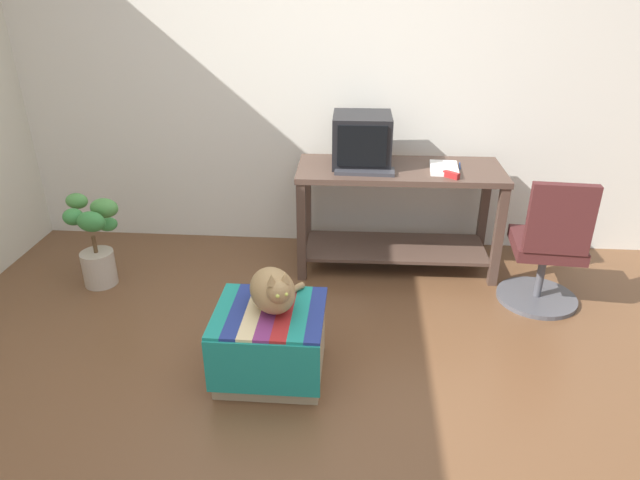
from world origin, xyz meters
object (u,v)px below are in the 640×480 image
Objects in this scene: ottoman_with_blanket at (270,343)px; office_chair at (548,252)px; tv_monitor at (362,140)px; stapler at (451,175)px; keyboard at (365,171)px; desk at (398,201)px; cat at (273,290)px; book at (444,168)px; potted_plant at (96,244)px.

ottoman_with_blanket is 0.65× the size of office_chair.
office_chair is at bearing -24.81° from tv_monitor.
ottoman_with_blanket is 5.23× the size of stapler.
keyboard is 0.45× the size of office_chair.
office_chair is (0.93, -0.47, -0.13)m from desk.
office_chair is at bearing -28.13° from desk.
keyboard is 1.27m from cat.
tv_monitor is 1.47× the size of book.
tv_monitor reaches higher than keyboard.
tv_monitor is 1.47m from cat.
stapler is at bearing -74.99° from book.
potted_plant is at bearing 3.59° from office_chair.
keyboard is 3.64× the size of stapler.
potted_plant is (-1.79, -0.49, -0.62)m from tv_monitor.
stapler is (2.38, 0.25, 0.47)m from potted_plant.
stapler reaches higher than desk.
ottoman_with_blanket is 1.86m from office_chair.
office_chair is at bearing -0.67° from potted_plant.
desk is 1.05m from office_chair.
keyboard is (-0.25, -0.13, 0.26)m from desk.
keyboard is at bearing 124.47° from stapler.
book is 0.65× the size of cat.
potted_plant is at bearing -169.05° from desk.
ottoman_with_blanket is at bearing 31.16° from office_chair.
potted_plant is 2.44m from stapler.
book is 1.62m from cat.
cat is (-0.43, -1.35, -0.42)m from tv_monitor.
tv_monitor is at bearing 71.75° from ottoman_with_blanket.
desk is 3.38× the size of cat.
desk is at bearing 36.78° from cat.
tv_monitor is 1.01× the size of keyboard.
cat is at bearing -109.75° from keyboard.
stapler is at bearing -31.26° from desk.
potted_plant is (-1.34, 0.87, 0.11)m from ottoman_with_blanket.
stapler is (0.59, -0.24, -0.15)m from tv_monitor.
stapler is at bearing 47.11° from ottoman_with_blanket.
keyboard is 1.45× the size of book.
ottoman_with_blanket is at bearing -119.91° from desk.
ottoman_with_blanket is at bearing -124.53° from book.
book is 0.87m from office_chair.
book is 2.43m from potted_plant.
keyboard is 0.95× the size of cat.
potted_plant is 0.72× the size of office_chair.
office_chair is at bearing 26.89° from ottoman_with_blanket.
ottoman_with_blanket is 0.32m from cat.
desk is at bearing 29.83° from keyboard.
ottoman_with_blanket is (-0.48, -1.18, -0.58)m from keyboard.
keyboard is at bearing 68.01° from ottoman_with_blanket.
potted_plant is at bearing 136.09° from stapler.
stapler reaches higher than cat.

